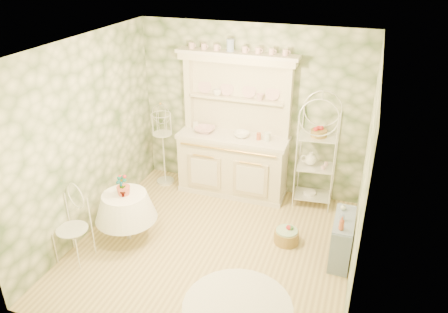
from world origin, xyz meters
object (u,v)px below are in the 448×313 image
(bakers_rack, at_px, (317,155))
(floor_basket, at_px, (286,236))
(side_shelf, at_px, (342,239))
(round_table, at_px, (127,219))
(kitchen_dresser, at_px, (233,128))
(birdcage_stand, at_px, (163,142))
(cafe_chair, at_px, (73,234))

(bakers_rack, relative_size, floor_basket, 5.38)
(side_shelf, bearing_deg, round_table, -168.86)
(kitchen_dresser, relative_size, bakers_rack, 1.34)
(bakers_rack, distance_m, birdcage_stand, 2.51)
(kitchen_dresser, height_order, cafe_chair, kitchen_dresser)
(kitchen_dresser, bearing_deg, round_table, -119.94)
(kitchen_dresser, xyz_separation_m, birdcage_stand, (-1.19, -0.08, -0.39))
(floor_basket, bearing_deg, round_table, -163.39)
(kitchen_dresser, distance_m, birdcage_stand, 1.26)
(bakers_rack, xyz_separation_m, cafe_chair, (-2.72, -2.35, -0.48))
(birdcage_stand, bearing_deg, bakers_rack, 3.15)
(bakers_rack, bearing_deg, birdcage_stand, 177.33)
(side_shelf, xyz_separation_m, cafe_chair, (-3.27, -1.11, 0.06))
(bakers_rack, height_order, side_shelf, bakers_rack)
(kitchen_dresser, height_order, round_table, kitchen_dresser)
(round_table, bearing_deg, bakers_rack, 37.57)
(kitchen_dresser, distance_m, floor_basket, 1.87)
(kitchen_dresser, relative_size, round_table, 3.48)
(bakers_rack, distance_m, round_table, 2.93)
(round_table, bearing_deg, side_shelf, 10.40)
(bakers_rack, bearing_deg, cafe_chair, -144.99)
(kitchen_dresser, height_order, side_shelf, kitchen_dresser)
(bakers_rack, bearing_deg, floor_basket, -104.91)
(kitchen_dresser, xyz_separation_m, cafe_chair, (-1.41, -2.29, -0.77))
(cafe_chair, xyz_separation_m, birdcage_stand, (0.22, 2.21, 0.38))
(kitchen_dresser, distance_m, side_shelf, 2.35)
(cafe_chair, relative_size, floor_basket, 2.36)
(bakers_rack, distance_m, floor_basket, 1.37)
(kitchen_dresser, height_order, floor_basket, kitchen_dresser)
(round_table, xyz_separation_m, cafe_chair, (-0.43, -0.59, 0.05))
(bakers_rack, relative_size, birdcage_stand, 1.13)
(bakers_rack, height_order, birdcage_stand, bakers_rack)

